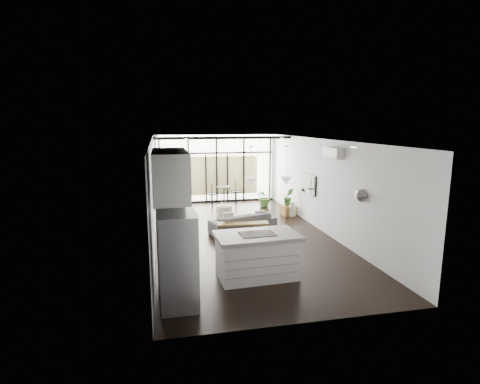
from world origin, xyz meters
name	(u,v)px	position (x,y,z in m)	size (l,w,h in m)	color
floor	(242,235)	(0.00, 0.00, 0.00)	(5.00, 10.00, 0.00)	black
ceiling	(242,140)	(0.00, 0.00, 2.80)	(5.00, 10.00, 0.00)	silver
wall_left	(153,192)	(-2.50, 0.00, 1.40)	(0.02, 10.00, 2.80)	silver
wall_right	(323,186)	(2.50, 0.00, 1.40)	(0.02, 10.00, 2.80)	silver
wall_back	(216,168)	(0.00, 5.00, 1.40)	(5.00, 0.02, 2.80)	silver
wall_front	(310,242)	(0.00, -5.00, 1.40)	(5.00, 0.02, 2.80)	silver
glazing	(217,169)	(0.00, 4.88, 1.40)	(5.00, 0.20, 2.80)	black
skylight	(220,136)	(0.00, 4.00, 2.77)	(4.70, 1.90, 0.06)	silver
neighbour_building	(217,176)	(0.00, 4.95, 1.10)	(3.50, 0.02, 1.60)	beige
island	(257,256)	(-0.34, -3.01, 0.48)	(1.76, 1.04, 0.96)	silver
cooktop	(257,234)	(-0.34, -3.01, 0.97)	(0.74, 0.49, 0.01)	black
fridge	(178,260)	(-2.04, -3.95, 0.86)	(0.67, 0.83, 1.72)	#97989C
appliance_column	(171,236)	(-2.13, -3.15, 1.08)	(0.56, 0.59, 2.17)	silver
upper_cabinets	(170,174)	(-2.12, -3.50, 2.35)	(0.62, 1.75, 0.86)	silver
pendant_left	(251,182)	(-0.40, -2.65, 2.02)	(0.26, 0.26, 0.18)	silver
pendant_right	(286,181)	(0.40, -2.65, 2.02)	(0.26, 0.26, 0.18)	silver
sofa	(243,219)	(0.10, 0.36, 0.39)	(2.00, 0.58, 0.78)	#474749
console_bench	(243,231)	(-0.04, -0.29, 0.23)	(1.46, 0.36, 0.47)	brown
pouf	(224,212)	(-0.17, 2.13, 0.22)	(0.56, 0.56, 0.45)	beige
crate	(288,210)	(2.17, 2.11, 0.17)	(0.46, 0.46, 0.34)	brown
plant_tall	(265,199)	(1.73, 3.65, 0.29)	(0.68, 0.75, 0.59)	#346727
plant_crate	(288,202)	(2.17, 2.11, 0.49)	(0.35, 0.64, 0.28)	#346727
milk_can	(292,209)	(2.25, 1.91, 0.24)	(0.25, 0.25, 0.49)	beige
bistro_set	(224,196)	(0.23, 4.48, 0.32)	(1.34, 0.53, 0.64)	black
tv	(309,184)	(2.46, 1.00, 1.30)	(0.05, 1.10, 0.65)	black
ac_unit	(333,153)	(2.38, -0.80, 2.45)	(0.22, 0.90, 0.30)	silver
framed_art	(154,190)	(-2.47, -0.50, 1.55)	(0.04, 0.70, 0.90)	black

